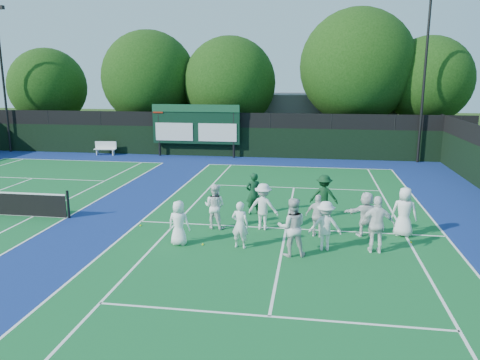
# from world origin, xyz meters

# --- Properties ---
(ground) EXTENTS (120.00, 120.00, 0.00)m
(ground) POSITION_xyz_m (0.00, 0.00, 0.00)
(ground) COLOR #203C10
(ground) RESTS_ON ground
(court_apron) EXTENTS (34.00, 32.00, 0.01)m
(court_apron) POSITION_xyz_m (-6.00, 1.00, 0.00)
(court_apron) COLOR navy
(court_apron) RESTS_ON ground
(near_court) EXTENTS (11.05, 23.85, 0.01)m
(near_court) POSITION_xyz_m (0.00, 1.00, 0.01)
(near_court) COLOR #135E2A
(near_court) RESTS_ON ground
(back_fence) EXTENTS (34.00, 0.08, 3.00)m
(back_fence) POSITION_xyz_m (-6.00, 16.00, 1.36)
(back_fence) COLOR black
(back_fence) RESTS_ON ground
(scoreboard) EXTENTS (6.00, 0.21, 3.55)m
(scoreboard) POSITION_xyz_m (-7.01, 15.59, 2.19)
(scoreboard) COLOR black
(scoreboard) RESTS_ON ground
(clubhouse) EXTENTS (18.00, 6.00, 4.00)m
(clubhouse) POSITION_xyz_m (-2.00, 24.00, 2.00)
(clubhouse) COLOR slate
(clubhouse) RESTS_ON ground
(light_pole_left) EXTENTS (1.20, 0.30, 10.12)m
(light_pole_left) POSITION_xyz_m (-21.00, 15.70, 6.30)
(light_pole_left) COLOR black
(light_pole_left) RESTS_ON ground
(light_pole_right) EXTENTS (1.20, 0.30, 10.12)m
(light_pole_right) POSITION_xyz_m (7.50, 15.70, 6.30)
(light_pole_right) COLOR black
(light_pole_right) RESTS_ON ground
(bench) EXTENTS (1.52, 0.55, 0.94)m
(bench) POSITION_xyz_m (-13.47, 15.37, 0.51)
(bench) COLOR white
(bench) RESTS_ON ground
(tree_a) EXTENTS (5.97, 5.97, 7.56)m
(tree_a) POSITION_xyz_m (-19.75, 19.58, 4.42)
(tree_a) COLOR #311F0D
(tree_a) RESTS_ON ground
(tree_b) EXTENTS (7.05, 7.05, 8.79)m
(tree_b) POSITION_xyz_m (-11.42, 19.58, 5.08)
(tree_b) COLOR #311F0D
(tree_b) RESTS_ON ground
(tree_c) EXTENTS (6.77, 6.77, 8.29)m
(tree_c) POSITION_xyz_m (-5.21, 19.58, 4.73)
(tree_c) COLOR #311F0D
(tree_c) RESTS_ON ground
(tree_d) EXTENTS (8.03, 8.03, 10.07)m
(tree_d) POSITION_xyz_m (3.90, 19.58, 5.84)
(tree_d) COLOR #311F0D
(tree_d) RESTS_ON ground
(tree_e) EXTENTS (6.01, 6.01, 8.13)m
(tree_e) POSITION_xyz_m (8.75, 19.58, 4.97)
(tree_e) COLOR #311F0D
(tree_e) RESTS_ON ground
(tennis_ball_0) EXTENTS (0.07, 0.07, 0.07)m
(tennis_ball_0) POSITION_xyz_m (-2.58, -1.12, 0.03)
(tennis_ball_0) COLOR #C9DF1A
(tennis_ball_0) RESTS_ON ground
(tennis_ball_1) EXTENTS (0.07, 0.07, 0.07)m
(tennis_ball_1) POSITION_xyz_m (1.32, 3.19, 0.03)
(tennis_ball_1) COLOR #C9DF1A
(tennis_ball_1) RESTS_ON ground
(tennis_ball_3) EXTENTS (0.07, 0.07, 0.07)m
(tennis_ball_3) POSITION_xyz_m (-5.29, 0.45, 0.03)
(tennis_ball_3) COLOR #C9DF1A
(tennis_ball_3) RESTS_ON ground
(tennis_ball_5) EXTENTS (0.07, 0.07, 0.07)m
(tennis_ball_5) POSITION_xyz_m (4.16, 0.15, 0.03)
(tennis_ball_5) COLOR #C9DF1A
(tennis_ball_5) RESTS_ON ground
(player_front_0) EXTENTS (0.77, 0.54, 1.48)m
(player_front_0) POSITION_xyz_m (-3.35, -1.16, 0.74)
(player_front_0) COLOR white
(player_front_0) RESTS_ON ground
(player_front_1) EXTENTS (0.62, 0.46, 1.53)m
(player_front_1) POSITION_xyz_m (-1.35, -1.13, 0.77)
(player_front_1) COLOR white
(player_front_1) RESTS_ON ground
(player_front_2) EXTENTS (0.97, 0.81, 1.82)m
(player_front_2) POSITION_xyz_m (0.31, -1.54, 0.91)
(player_front_2) COLOR silver
(player_front_2) RESTS_ON ground
(player_front_3) EXTENTS (1.05, 0.64, 1.59)m
(player_front_3) POSITION_xyz_m (1.32, -0.89, 0.79)
(player_front_3) COLOR white
(player_front_3) RESTS_ON ground
(player_front_4) EXTENTS (1.07, 0.46, 1.81)m
(player_front_4) POSITION_xyz_m (2.90, -0.88, 0.91)
(player_front_4) COLOR white
(player_front_4) RESTS_ON ground
(player_back_0) EXTENTS (0.92, 0.79, 1.64)m
(player_back_0) POSITION_xyz_m (-2.56, 0.69, 0.82)
(player_back_0) COLOR white
(player_back_0) RESTS_ON ground
(player_back_1) EXTENTS (1.18, 0.80, 1.69)m
(player_back_1) POSITION_xyz_m (-0.82, 0.83, 0.84)
(player_back_1) COLOR silver
(player_back_1) RESTS_ON ground
(player_back_2) EXTENTS (0.93, 0.57, 1.48)m
(player_back_2) POSITION_xyz_m (1.11, 0.34, 0.74)
(player_back_2) COLOR silver
(player_back_2) RESTS_ON ground
(player_back_3) EXTENTS (1.52, 0.78, 1.57)m
(player_back_3) POSITION_xyz_m (2.73, 0.67, 0.78)
(player_back_3) COLOR white
(player_back_3) RESTS_ON ground
(player_back_4) EXTENTS (0.95, 0.74, 1.72)m
(player_back_4) POSITION_xyz_m (4.01, 0.86, 0.86)
(player_back_4) COLOR white
(player_back_4) RESTS_ON ground
(coach_left) EXTENTS (0.72, 0.62, 1.68)m
(coach_left) POSITION_xyz_m (-1.41, 2.65, 0.84)
(coach_left) COLOR #0F3A1F
(coach_left) RESTS_ON ground
(coach_right) EXTENTS (1.11, 0.67, 1.67)m
(coach_right) POSITION_xyz_m (1.34, 2.74, 0.84)
(coach_right) COLOR #0E351A
(coach_right) RESTS_ON ground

